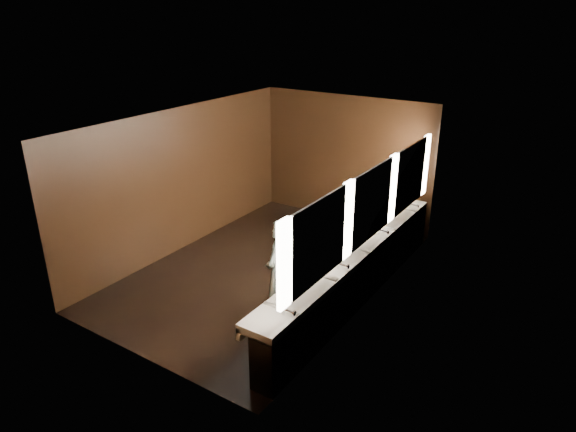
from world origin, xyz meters
name	(u,v)px	position (x,y,z in m)	size (l,w,h in m)	color
floor	(267,271)	(0.00, 0.00, 0.00)	(6.00, 6.00, 0.00)	black
ceiling	(265,120)	(0.00, 0.00, 2.80)	(4.00, 6.00, 0.02)	#2D2D2B
wall_back	(345,160)	(0.00, 3.00, 1.40)	(4.00, 0.02, 2.80)	black
wall_front	(131,268)	(0.00, -3.00, 1.40)	(4.00, 0.02, 2.80)	black
wall_left	(182,180)	(-2.00, 0.00, 1.40)	(0.02, 6.00, 2.80)	black
wall_right	(371,225)	(2.00, 0.00, 1.40)	(0.02, 6.00, 2.80)	black
sink_counter	(356,273)	(1.79, 0.00, 0.50)	(0.55, 5.40, 1.01)	black
mirror_band	(372,203)	(1.98, 0.00, 1.75)	(0.06, 5.03, 1.15)	white
person	(280,272)	(1.10, -1.20, 0.85)	(0.62, 0.41, 1.70)	#88B3CB
trash_bin	(314,308)	(1.58, -0.99, 0.28)	(0.36, 0.36, 0.57)	black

